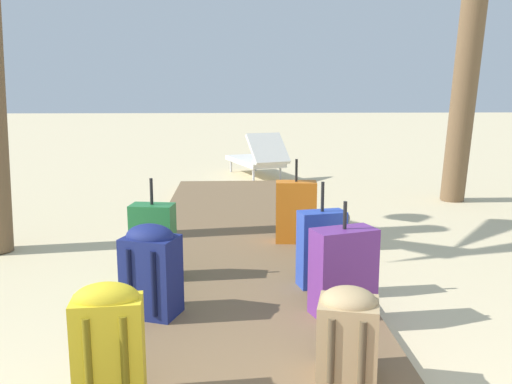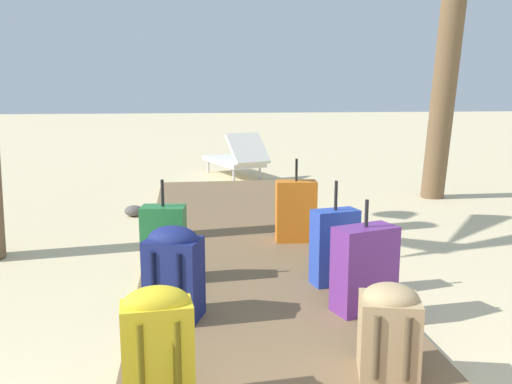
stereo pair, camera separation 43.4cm
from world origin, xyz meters
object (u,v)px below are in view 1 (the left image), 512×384
backpack_tan (348,331)px  backpack_navy (151,268)px  suitcase_blue (321,249)px  suitcase_purple (343,272)px  suitcase_green (153,241)px  lounge_chair (258,158)px  backpack_yellow (108,339)px  suitcase_orange (296,212)px

backpack_tan → backpack_navy: 1.38m
backpack_navy → suitcase_blue: bearing=22.4°
suitcase_purple → suitcase_green: size_ratio=0.96×
suitcase_green → lounge_chair: size_ratio=0.47×
suitcase_blue → lounge_chair: size_ratio=0.47×
suitcase_green → backpack_navy: size_ratio=1.29×
suitcase_blue → backpack_navy: 1.26m
suitcase_green → lounge_chair: suitcase_green is taller
backpack_yellow → backpack_tan: bearing=7.0°
backpack_navy → suitcase_green: bearing=96.8°
backpack_navy → lounge_chair: bearing=80.9°
backpack_yellow → suitcase_green: size_ratio=0.74×
suitcase_blue → lounge_chair: 5.55m
backpack_navy → suitcase_orange: 2.01m
suitcase_purple → suitcase_green: (-1.31, 0.74, 0.01)m
suitcase_blue → lounge_chair: suitcase_blue is taller
suitcase_blue → backpack_navy: bearing=-157.6°
backpack_tan → suitcase_orange: 2.51m
suitcase_green → backpack_navy: suitcase_green is taller
suitcase_green → suitcase_orange: (1.20, 0.96, 0.00)m
backpack_yellow → suitcase_green: bearing=90.9°
suitcase_blue → backpack_yellow: size_ratio=1.35×
suitcase_green → suitcase_orange: size_ratio=0.98×
backpack_navy → lounge_chair: 6.10m
backpack_tan → suitcase_green: 1.94m
backpack_yellow → backpack_navy: (0.06, 0.98, 0.01)m
suitcase_blue → suitcase_green: 1.27m
backpack_tan → suitcase_green: suitcase_green is taller
suitcase_green → suitcase_orange: bearing=38.6°
suitcase_blue → backpack_yellow: (-1.23, -1.47, 0.02)m
lounge_chair → suitcase_purple: bearing=-87.6°
backpack_yellow → suitcase_orange: size_ratio=0.73×
backpack_yellow → backpack_navy: bearing=86.7°
backpack_tan → backpack_yellow: size_ratio=0.83×
backpack_navy → lounge_chair: size_ratio=0.36×
backpack_tan → backpack_yellow: 1.15m
backpack_tan → suitcase_blue: bearing=86.5°
suitcase_blue → lounge_chair: (-0.20, 5.54, -0.03)m
backpack_yellow → suitcase_orange: bearing=66.1°
suitcase_green → suitcase_blue: bearing=-10.2°
lounge_chair → backpack_tan: bearing=-89.0°
suitcase_blue → backpack_tan: (-0.08, -1.33, -0.03)m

